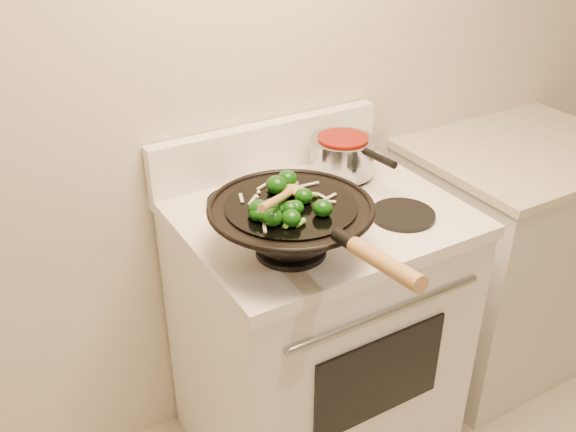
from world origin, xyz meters
TOP-DOWN VIEW (x-y plane):
  - stove at (-0.25, 1.17)m, footprint 0.78×0.67m
  - counter_unit at (0.64, 1.20)m, footprint 0.77×0.62m
  - wok at (-0.43, 1.01)m, footprint 0.41×0.68m
  - stirfry at (-0.46, 1.01)m, footprint 0.25×0.24m
  - wooden_spoon at (-0.45, 1.01)m, footprint 0.25×0.26m
  - saucepan at (-0.07, 1.32)m, footprint 0.20×0.32m

SIDE VIEW (x-z plane):
  - counter_unit at x=0.64m, z-range 0.00..0.91m
  - stove at x=-0.25m, z-range -0.07..1.01m
  - saucepan at x=-0.07m, z-range 0.93..1.05m
  - wok at x=-0.43m, z-range 0.90..1.10m
  - stirfry at x=-0.46m, z-range 1.05..1.10m
  - wooden_spoon at x=-0.45m, z-range 1.04..1.16m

